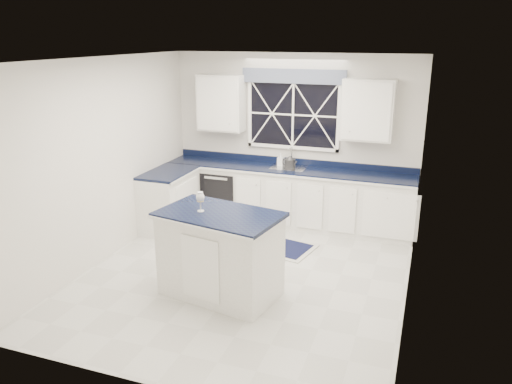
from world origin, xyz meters
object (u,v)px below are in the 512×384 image
at_px(faucet, 291,156).
at_px(island, 220,254).
at_px(wine_glass, 200,198).
at_px(kettle, 290,162).
at_px(dishwasher, 224,193).
at_px(soap_bottle, 281,159).

height_order(faucet, island, faucet).
relative_size(faucet, wine_glass, 1.31).
distance_m(island, wine_glass, 0.71).
bearing_deg(faucet, kettle, -81.44).
xyz_separation_m(faucet, wine_glass, (-0.32, -2.69, 0.09)).
height_order(dishwasher, wine_glass, wine_glass).
bearing_deg(soap_bottle, dishwasher, -173.26).
xyz_separation_m(dishwasher, kettle, (1.13, 0.02, 0.62)).
distance_m(dishwasher, faucet, 1.31).
relative_size(kettle, wine_glass, 1.19).
relative_size(dishwasher, kettle, 3.00).
distance_m(wine_glass, soap_bottle, 2.62).
bearing_deg(kettle, wine_glass, -75.61).
height_order(faucet, soap_bottle, faucet).
xyz_separation_m(faucet, kettle, (0.03, -0.17, -0.06)).
relative_size(kettle, soap_bottle, 1.32).
relative_size(island, kettle, 5.50).
height_order(island, wine_glass, wine_glass).
xyz_separation_m(island, wine_glass, (-0.22, -0.02, 0.67)).
distance_m(faucet, kettle, 0.19).
bearing_deg(faucet, island, -92.14).
xyz_separation_m(faucet, island, (-0.10, -2.67, -0.58)).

